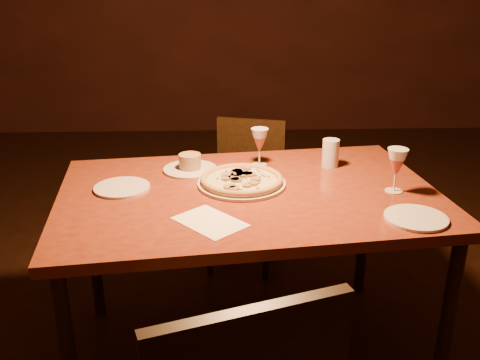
{
  "coord_description": "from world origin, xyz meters",
  "views": [
    {
      "loc": [
        0.03,
        -2.11,
        1.63
      ],
      "look_at": [
        0.1,
        -0.08,
        0.83
      ],
      "focal_mm": 40.0,
      "sensor_mm": 36.0,
      "label": 1
    }
  ],
  "objects": [
    {
      "name": "wine_glass_right",
      "position": [
        0.72,
        -0.16,
        0.9
      ],
      "size": [
        0.08,
        0.08,
        0.18
      ],
      "primitive_type": null,
      "color": "#AC4A47",
      "rests_on": "dining_table"
    },
    {
      "name": "side_plate_near",
      "position": [
        0.72,
        -0.42,
        0.81
      ],
      "size": [
        0.22,
        0.22,
        0.01
      ],
      "primitive_type": "cylinder",
      "color": "silver",
      "rests_on": "dining_table"
    },
    {
      "name": "side_plate_left",
      "position": [
        -0.38,
        -0.1,
        0.81
      ],
      "size": [
        0.22,
        0.22,
        0.01
      ],
      "primitive_type": "cylinder",
      "color": "silver",
      "rests_on": "dining_table"
    },
    {
      "name": "wine_glass_far",
      "position": [
        0.2,
        0.17,
        0.89
      ],
      "size": [
        0.08,
        0.08,
        0.17
      ],
      "primitive_type": null,
      "color": "#AC4A47",
      "rests_on": "dining_table"
    },
    {
      "name": "floor",
      "position": [
        0.0,
        0.0,
        0.0
      ],
      "size": [
        7.0,
        7.0,
        0.0
      ],
      "primitive_type": "plane",
      "color": "black",
      "rests_on": "ground"
    },
    {
      "name": "ramekin_saucer",
      "position": [
        -0.11,
        0.11,
        0.83
      ],
      "size": [
        0.24,
        0.24,
        0.08
      ],
      "color": "silver",
      "rests_on": "dining_table"
    },
    {
      "name": "menu_card",
      "position": [
        -0.02,
        -0.41,
        0.81
      ],
      "size": [
        0.29,
        0.29,
        0.0
      ],
      "primitive_type": "cube",
      "rotation": [
        0.0,
        0.0,
        0.73
      ],
      "color": "white",
      "rests_on": "dining_table"
    },
    {
      "name": "dining_table",
      "position": [
        0.14,
        -0.13,
        0.73
      ],
      "size": [
        1.61,
        1.14,
        0.81
      ],
      "rotation": [
        0.0,
        0.0,
        0.12
      ],
      "color": "brown",
      "rests_on": "floor"
    },
    {
      "name": "chair_far",
      "position": [
        0.17,
        0.75,
        0.47
      ],
      "size": [
        0.49,
        0.49,
        0.83
      ],
      "rotation": [
        0.0,
        0.0,
        -0.26
      ],
      "color": "black",
      "rests_on": "floor"
    },
    {
      "name": "water_tumbler",
      "position": [
        0.52,
        0.14,
        0.87
      ],
      "size": [
        0.07,
        0.07,
        0.12
      ],
      "primitive_type": "cylinder",
      "color": "silver",
      "rests_on": "dining_table"
    },
    {
      "name": "pizza_plate",
      "position": [
        0.11,
        -0.07,
        0.83
      ],
      "size": [
        0.36,
        0.36,
        0.04
      ],
      "color": "silver",
      "rests_on": "dining_table"
    }
  ]
}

